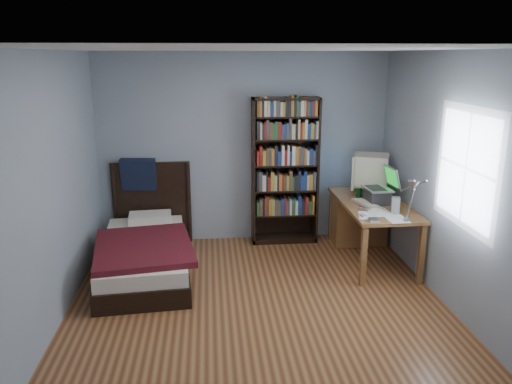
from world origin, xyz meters
The scene contains 14 objects.
room centered at (0.03, 0.00, 1.25)m, with size 4.20×4.24×2.50m.
desk centered at (1.50, 1.62, 0.41)m, with size 0.75×1.54×0.73m.
crt_monitor centered at (1.58, 1.65, 1.02)m, with size 0.58×0.53×0.51m.
laptop centered at (1.56, 1.19, 0.85)m, with size 0.38×0.39×0.45m.
desk_lamp centered at (1.52, 0.14, 1.18)m, with size 0.21×0.47×0.56m.
keyboard centered at (1.39, 1.10, 0.75)m, with size 0.17×0.44×0.03m, color #BAB29B.
speaker centered at (1.61, 0.77, 0.82)m, with size 0.09×0.09×0.18m, color gray.
soda_can centered at (1.40, 1.46, 0.79)m, with size 0.07×0.07×0.12m, color #073412.
mouse centered at (1.49, 1.46, 0.75)m, with size 0.06×0.11×0.04m, color silver.
phone_silver centered at (1.29, 0.93, 0.74)m, with size 0.05×0.10×0.02m, color silver.
phone_grey centered at (1.22, 0.69, 0.74)m, with size 0.05×0.09×0.02m, color gray.
external_drive centered at (1.29, 0.53, 0.74)m, with size 0.11×0.11×0.02m, color gray.
bookshelf centered at (0.53, 1.94, 0.97)m, with size 0.87×0.30×1.93m.
bed centered at (-1.23, 1.14, 0.26)m, with size 1.21×2.09×1.16m.
Camera 1 is at (-0.46, -4.41, 2.45)m, focal length 35.00 mm.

